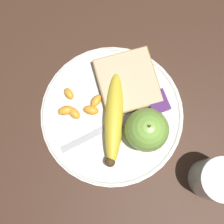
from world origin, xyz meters
TOP-DOWN VIEW (x-y plane):
  - ground_plane at (0.00, 0.00)m, footprint 3.00×3.00m
  - plate at (0.00, 0.00)m, footprint 0.28×0.28m
  - juice_glass at (-0.18, -0.13)m, footprint 0.08×0.08m
  - apple at (-0.06, -0.05)m, footprint 0.08×0.08m
  - banana at (-0.01, 0.00)m, footprint 0.18×0.10m
  - bread_slice at (0.05, -0.05)m, footprint 0.13×0.12m
  - fork at (-0.02, 0.01)m, footprint 0.04×0.18m
  - jam_packet at (-0.01, -0.09)m, footprint 0.04×0.04m
  - orange_segment_0 at (0.07, 0.07)m, footprint 0.03×0.02m
  - orange_segment_1 at (0.03, 0.07)m, footprint 0.03×0.03m
  - orange_segment_2 at (0.02, 0.04)m, footprint 0.03×0.03m
  - orange_segment_3 at (0.04, 0.08)m, footprint 0.02×0.03m
  - orange_segment_4 at (0.03, 0.02)m, footprint 0.03×0.03m

SIDE VIEW (x-z plane):
  - ground_plane at x=0.00m, z-range 0.00..0.00m
  - plate at x=0.00m, z-range 0.00..0.02m
  - fork at x=-0.02m, z-range 0.01..0.02m
  - orange_segment_0 at x=0.07m, z-range 0.01..0.03m
  - orange_segment_4 at x=0.03m, z-range 0.01..0.03m
  - orange_segment_1 at x=0.03m, z-range 0.01..0.03m
  - orange_segment_2 at x=0.02m, z-range 0.01..0.03m
  - orange_segment_3 at x=0.04m, z-range 0.01..0.03m
  - jam_packet at x=-0.01m, z-range 0.01..0.03m
  - bread_slice at x=0.05m, z-range 0.01..0.03m
  - banana at x=-0.01m, z-range 0.01..0.05m
  - juice_glass at x=-0.18m, z-range 0.00..0.09m
  - apple at x=-0.06m, z-range 0.01..0.10m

